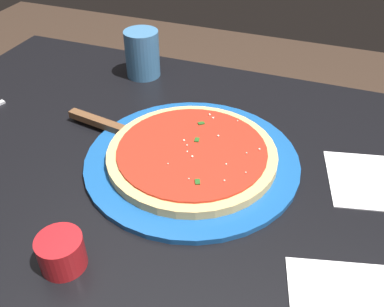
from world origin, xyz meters
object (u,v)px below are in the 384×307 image
Objects in this scene: pizza_server at (113,128)px; cup_small_sauce at (61,252)px; napkin_folded_right at (373,181)px; serving_plate at (192,160)px; cup_tall_drink at (142,54)px; pizza at (192,154)px.

cup_small_sauce reaches higher than pizza_server.
napkin_folded_right is at bearing 40.05° from cup_small_sauce.
serving_plate is 5.99× the size of cup_small_sauce.
serving_plate is 3.50× the size of cup_tall_drink.
cup_small_sauce reaches higher than pizza.
napkin_folded_right is at bearing 11.07° from pizza.
cup_tall_drink is (-0.23, 0.27, 0.05)m from serving_plate.
serving_plate is 2.57× the size of napkin_folded_right.
cup_tall_drink is at bearing 158.16° from napkin_folded_right.
cup_tall_drink reaches higher than pizza.
serving_plate is at bearing -50.35° from cup_tall_drink.
cup_tall_drink is 0.57m from napkin_folded_right.
pizza is 0.28m from cup_small_sauce.
cup_tall_drink is (-0.23, 0.27, 0.03)m from pizza.
serving_plate reaches higher than napkin_folded_right.
serving_plate is at bearing -129.75° from pizza.
pizza is (0.00, 0.00, 0.01)m from serving_plate.
pizza reaches higher than serving_plate.
pizza_server is at bearing 106.15° from cup_small_sauce.
pizza_server is 2.07× the size of cup_tall_drink.
cup_tall_drink reaches higher than serving_plate.
napkin_folded_right is (0.39, 0.33, -0.02)m from cup_small_sauce.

